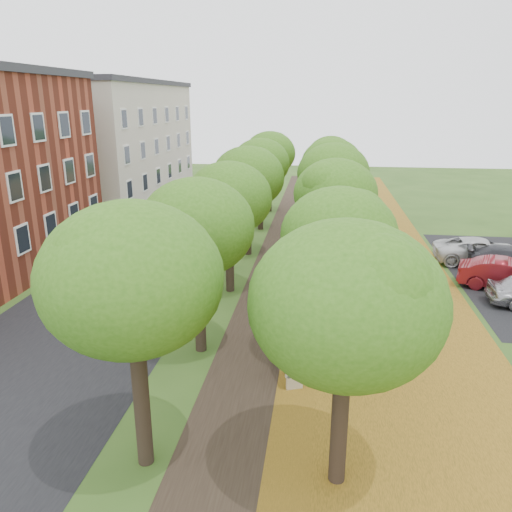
% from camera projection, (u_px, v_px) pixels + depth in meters
% --- Properties ---
extents(ground, '(120.00, 120.00, 0.00)m').
position_uv_depth(ground, '(231.00, 469.00, 12.46)').
color(ground, '#2D4C19').
rests_on(ground, ground).
extents(street_asphalt, '(8.00, 70.00, 0.01)m').
position_uv_depth(street_asphalt, '(146.00, 266.00, 27.57)').
color(street_asphalt, black).
rests_on(street_asphalt, ground).
extents(footpath, '(3.20, 70.00, 0.01)m').
position_uv_depth(footpath, '(281.00, 272.00, 26.64)').
color(footpath, black).
rests_on(footpath, ground).
extents(leaf_verge, '(7.50, 70.00, 0.01)m').
position_uv_depth(leaf_verge, '(376.00, 276.00, 26.02)').
color(leaf_verge, '#9A681C').
rests_on(leaf_verge, ground).
extents(tree_row_west, '(4.02, 34.02, 6.42)m').
position_uv_depth(tree_row_west, '(239.00, 184.00, 25.51)').
color(tree_row_west, black).
rests_on(tree_row_west, ground).
extents(tree_row_east, '(4.02, 34.02, 6.42)m').
position_uv_depth(tree_row_east, '(334.00, 186.00, 24.91)').
color(tree_row_east, black).
rests_on(tree_row_east, ground).
extents(building_cream, '(10.30, 20.30, 10.40)m').
position_uv_depth(building_cream, '(108.00, 142.00, 44.21)').
color(building_cream, beige).
rests_on(building_cream, ground).
extents(bench, '(1.16, 2.01, 0.91)m').
position_uv_depth(bench, '(285.00, 362.00, 16.56)').
color(bench, '#2C372D').
rests_on(bench, ground).
extents(car_red, '(4.77, 2.88, 1.48)m').
position_uv_depth(car_red, '(508.00, 275.00, 23.94)').
color(car_red, maroon).
rests_on(car_red, ground).
extents(car_white, '(5.21, 2.54, 1.43)m').
position_uv_depth(car_white, '(482.00, 251.00, 27.82)').
color(car_white, silver).
rests_on(car_white, ground).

